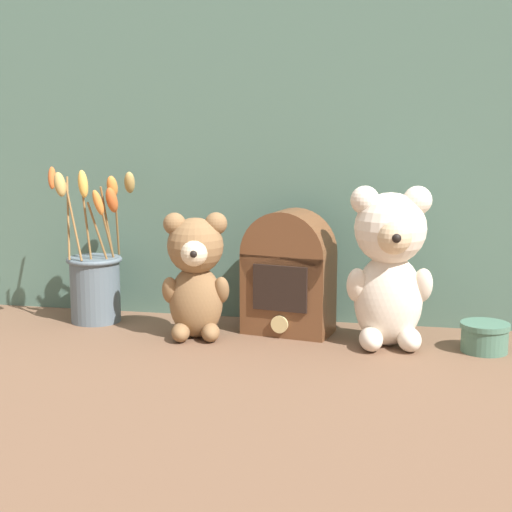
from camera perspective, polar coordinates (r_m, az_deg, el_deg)
name	(u,v)px	position (r m, az deg, el deg)	size (l,w,h in m)	color
ground_plane	(254,338)	(1.53, -0.15, -6.02)	(4.00, 4.00, 0.00)	brown
backdrop_wall	(271,153)	(1.64, 1.06, 7.48)	(1.37, 0.02, 0.70)	#4C6B5B
teddy_bear_large	(390,264)	(1.47, 9.70, -0.55)	(0.17, 0.15, 0.30)	beige
teddy_bear_medium	(196,273)	(1.51, -4.42, -1.26)	(0.14, 0.12, 0.25)	olive
flower_vase	(95,278)	(1.67, -11.62, -1.60)	(0.17, 0.14, 0.33)	slate
vintage_radio	(289,273)	(1.55, 2.38, -1.23)	(0.19, 0.12, 0.25)	brown
decorative_tin_tall	(484,337)	(1.50, 16.28, -5.65)	(0.09, 0.09, 0.05)	#47705B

